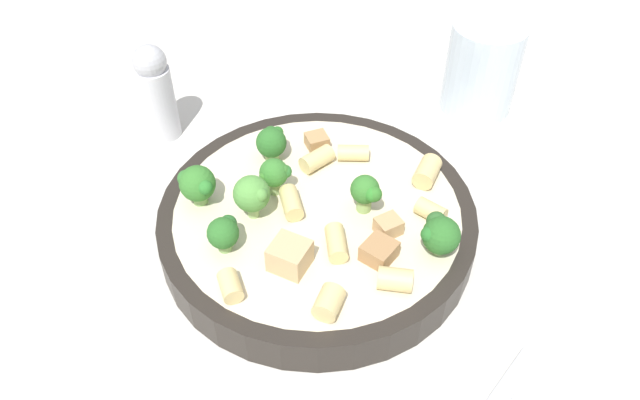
# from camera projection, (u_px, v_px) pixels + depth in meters

# --- Properties ---
(ground_plane) EXTENTS (2.00, 2.00, 0.00)m
(ground_plane) POSITION_uv_depth(u_px,v_px,m) (320.00, 236.00, 0.50)
(ground_plane) COLOR beige
(pasta_bowl) EXTENTS (0.25, 0.25, 0.03)m
(pasta_bowl) POSITION_uv_depth(u_px,v_px,m) (320.00, 220.00, 0.49)
(pasta_bowl) COLOR #28231E
(pasta_bowl) RESTS_ON ground_plane
(broccoli_floret_0) EXTENTS (0.03, 0.02, 0.03)m
(broccoli_floret_0) POSITION_uv_depth(u_px,v_px,m) (278.00, 173.00, 0.48)
(broccoli_floret_0) COLOR #9EC175
(broccoli_floret_0) RESTS_ON pasta_bowl
(broccoli_floret_1) EXTENTS (0.02, 0.02, 0.03)m
(broccoli_floret_1) POSITION_uv_depth(u_px,v_px,m) (370.00, 194.00, 0.46)
(broccoli_floret_1) COLOR #93B766
(broccoli_floret_1) RESTS_ON pasta_bowl
(broccoli_floret_2) EXTENTS (0.03, 0.03, 0.04)m
(broccoli_floret_2) POSITION_uv_depth(u_px,v_px,m) (255.00, 194.00, 0.46)
(broccoli_floret_2) COLOR #9EC175
(broccoli_floret_2) RESTS_ON pasta_bowl
(broccoli_floret_3) EXTENTS (0.03, 0.03, 0.03)m
(broccoli_floret_3) POSITION_uv_depth(u_px,v_px,m) (443.00, 234.00, 0.44)
(broccoli_floret_3) COLOR #9EC175
(broccoli_floret_3) RESTS_ON pasta_bowl
(broccoli_floret_4) EXTENTS (0.03, 0.03, 0.03)m
(broccoli_floret_4) POSITION_uv_depth(u_px,v_px,m) (274.00, 142.00, 0.51)
(broccoli_floret_4) COLOR #93B766
(broccoli_floret_4) RESTS_ON pasta_bowl
(broccoli_floret_5) EXTENTS (0.03, 0.03, 0.03)m
(broccoli_floret_5) POSITION_uv_depth(u_px,v_px,m) (200.00, 183.00, 0.47)
(broccoli_floret_5) COLOR #84AD60
(broccoli_floret_5) RESTS_ON pasta_bowl
(broccoli_floret_6) EXTENTS (0.02, 0.03, 0.03)m
(broccoli_floret_6) POSITION_uv_depth(u_px,v_px,m) (228.00, 232.00, 0.44)
(broccoli_floret_6) COLOR #84AD60
(broccoli_floret_6) RESTS_ON pasta_bowl
(rigatoni_0) EXTENTS (0.03, 0.03, 0.01)m
(rigatoni_0) POSITION_uv_depth(u_px,v_px,m) (316.00, 159.00, 0.51)
(rigatoni_0) COLOR #E0C67F
(rigatoni_0) RESTS_ON pasta_bowl
(rigatoni_1) EXTENTS (0.02, 0.03, 0.01)m
(rigatoni_1) POSITION_uv_depth(u_px,v_px,m) (339.00, 243.00, 0.45)
(rigatoni_1) COLOR #E0C67F
(rigatoni_1) RESTS_ON pasta_bowl
(rigatoni_2) EXTENTS (0.02, 0.03, 0.01)m
(rigatoni_2) POSITION_uv_depth(u_px,v_px,m) (294.00, 205.00, 0.47)
(rigatoni_2) COLOR #E0C67F
(rigatoni_2) RESTS_ON pasta_bowl
(rigatoni_3) EXTENTS (0.03, 0.01, 0.01)m
(rigatoni_3) POSITION_uv_depth(u_px,v_px,m) (356.00, 153.00, 0.52)
(rigatoni_3) COLOR #E0C67F
(rigatoni_3) RESTS_ON pasta_bowl
(rigatoni_4) EXTENTS (0.03, 0.03, 0.02)m
(rigatoni_4) POSITION_uv_depth(u_px,v_px,m) (430.00, 172.00, 0.50)
(rigatoni_4) COLOR #E0C67F
(rigatoni_4) RESTS_ON pasta_bowl
(rigatoni_5) EXTENTS (0.02, 0.03, 0.01)m
(rigatoni_5) POSITION_uv_depth(u_px,v_px,m) (234.00, 286.00, 0.42)
(rigatoni_5) COLOR #E0C67F
(rigatoni_5) RESTS_ON pasta_bowl
(rigatoni_6) EXTENTS (0.02, 0.03, 0.02)m
(rigatoni_6) POSITION_uv_depth(u_px,v_px,m) (332.00, 302.00, 0.41)
(rigatoni_6) COLOR #E0C67F
(rigatoni_6) RESTS_ON pasta_bowl
(rigatoni_7) EXTENTS (0.03, 0.02, 0.02)m
(rigatoni_7) POSITION_uv_depth(u_px,v_px,m) (398.00, 279.00, 0.42)
(rigatoni_7) COLOR #E0C67F
(rigatoni_7) RESTS_ON pasta_bowl
(rigatoni_8) EXTENTS (0.03, 0.02, 0.01)m
(rigatoni_8) POSITION_uv_depth(u_px,v_px,m) (434.00, 211.00, 0.47)
(rigatoni_8) COLOR #E0C67F
(rigatoni_8) RESTS_ON pasta_bowl
(chicken_chunk_0) EXTENTS (0.02, 0.02, 0.01)m
(chicken_chunk_0) POSITION_uv_depth(u_px,v_px,m) (391.00, 226.00, 0.46)
(chicken_chunk_0) COLOR tan
(chicken_chunk_0) RESTS_ON pasta_bowl
(chicken_chunk_1) EXTENTS (0.03, 0.03, 0.02)m
(chicken_chunk_1) POSITION_uv_depth(u_px,v_px,m) (293.00, 256.00, 0.43)
(chicken_chunk_1) COLOR tan
(chicken_chunk_1) RESTS_ON pasta_bowl
(chicken_chunk_2) EXTENTS (0.03, 0.03, 0.01)m
(chicken_chunk_2) POSITION_uv_depth(u_px,v_px,m) (382.00, 251.00, 0.44)
(chicken_chunk_2) COLOR #A87A4C
(chicken_chunk_2) RESTS_ON pasta_bowl
(chicken_chunk_3) EXTENTS (0.02, 0.02, 0.01)m
(chicken_chunk_3) POSITION_uv_depth(u_px,v_px,m) (323.00, 141.00, 0.53)
(chicken_chunk_3) COLOR tan
(chicken_chunk_3) RESTS_ON pasta_bowl
(drinking_glass) EXTENTS (0.07, 0.07, 0.09)m
(drinking_glass) POSITION_uv_depth(u_px,v_px,m) (483.00, 73.00, 0.60)
(drinking_glass) COLOR silver
(drinking_glass) RESTS_ON ground_plane
(pepper_shaker) EXTENTS (0.03, 0.03, 0.09)m
(pepper_shaker) POSITION_uv_depth(u_px,v_px,m) (159.00, 92.00, 0.56)
(pepper_shaker) COLOR silver
(pepper_shaker) RESTS_ON ground_plane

